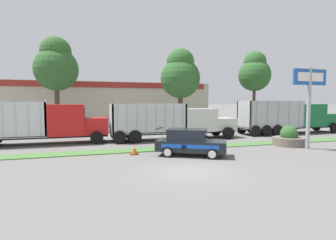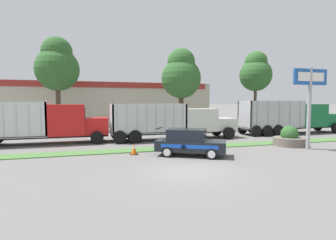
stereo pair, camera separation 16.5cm
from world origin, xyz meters
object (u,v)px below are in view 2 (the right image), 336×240
traffic_cone (134,149)px  dump_truck_lead (54,123)px  rally_car (190,142)px  store_sign_post (310,91)px  stone_planter (289,139)px  dump_truck_mid (299,118)px  dump_truck_trail (186,122)px

traffic_cone → dump_truck_lead: bearing=131.4°
rally_car → store_sign_post: store_sign_post is taller
traffic_cone → stone_planter: bearing=-0.3°
dump_truck_mid → traffic_cone: dump_truck_mid is taller
dump_truck_lead → rally_car: size_ratio=2.28×
store_sign_post → dump_truck_mid: bearing=49.9°
store_sign_post → stone_planter: (-0.21, 1.65, -3.71)m
dump_truck_trail → traffic_cone: dump_truck_trail is taller
dump_truck_mid → store_sign_post: (-6.94, -8.24, 2.57)m
dump_truck_trail → stone_planter: 9.00m
dump_truck_mid → dump_truck_trail: size_ratio=1.02×
dump_truck_mid → dump_truck_lead: bearing=-179.8°
dump_truck_trail → dump_truck_mid: bearing=2.5°
dump_truck_trail → traffic_cone: (-5.88, -5.94, -1.21)m
dump_truck_trail → store_sign_post: (6.84, -7.65, 2.72)m
dump_truck_lead → dump_truck_trail: dump_truck_lead is taller
dump_truck_mid → stone_planter: bearing=-137.3°
rally_car → stone_planter: 9.21m
traffic_cone → store_sign_post: bearing=-7.7°
dump_truck_mid → stone_planter: 9.80m
dump_truck_mid → rally_car: size_ratio=2.58×
dump_truck_mid → dump_truck_trail: bearing=-177.5°
dump_truck_trail → store_sign_post: size_ratio=1.99×
dump_truck_trail → rally_car: (-2.48, -7.38, -0.67)m
rally_car → traffic_cone: (-3.41, 1.44, -0.54)m
dump_truck_lead → traffic_cone: 8.68m
stone_planter → traffic_cone: (-12.51, 0.07, -0.21)m
store_sign_post → traffic_cone: (-12.72, 1.71, -3.93)m
traffic_cone → rally_car: bearing=-22.9°
dump_truck_mid → store_sign_post: store_sign_post is taller
dump_truck_mid → store_sign_post: 11.08m
dump_truck_lead → store_sign_post: store_sign_post is taller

